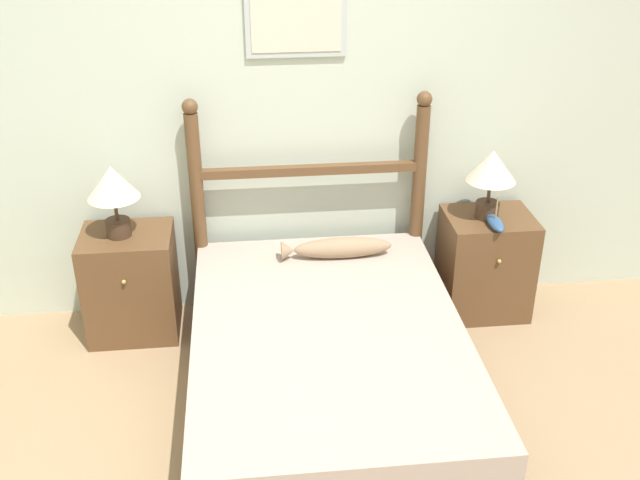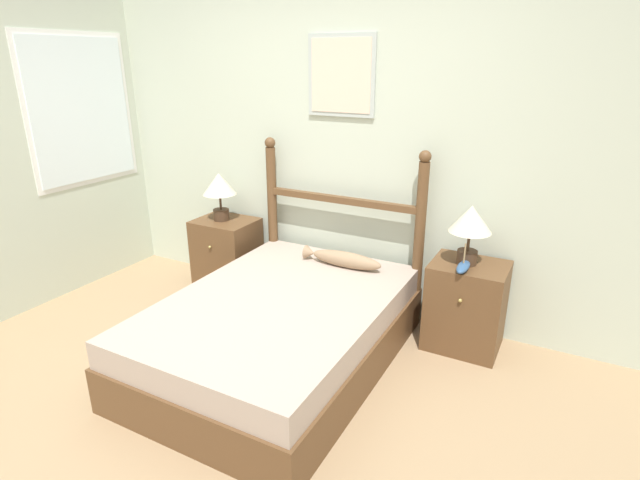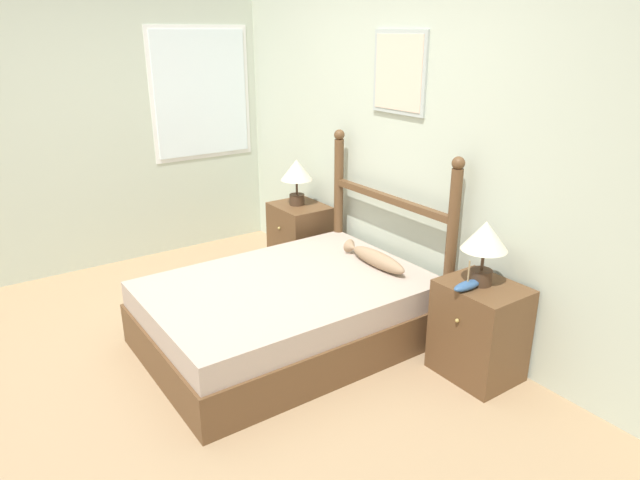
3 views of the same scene
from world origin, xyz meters
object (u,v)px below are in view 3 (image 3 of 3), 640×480
Objects in this scene: nightstand_right at (479,330)px; table_lamp_right at (485,240)px; table_lamp_left at (297,173)px; nightstand_left at (300,238)px; bed at (287,312)px; model_boat at (467,285)px; fish_pillow at (375,258)px.

table_lamp_right is (-0.03, -0.00, 0.60)m from nightstand_right.
nightstand_right is at bearing 0.22° from table_lamp_left.
table_lamp_right is (2.03, -0.00, 0.60)m from nightstand_left.
bed is 1.29m from nightstand_left.
bed is 8.63× the size of model_boat.
nightstand_right is at bearing 0.00° from nightstand_left.
model_boat is at bearing -3.66° from nightstand_left.
table_lamp_left reaches higher than model_boat.
table_lamp_right is at bearing 93.47° from model_boat.
model_boat reaches higher than fish_pillow.
table_lamp_left is 1.84× the size of model_boat.
table_lamp_left is at bearing 175.59° from fish_pillow.
model_boat is at bearing -2.01° from fish_pillow.
bed is 1.47m from table_lamp_left.
bed is 1.44m from table_lamp_right.
bed is 4.70× the size of table_lamp_right.
model_boat is (-0.02, -0.13, 0.34)m from nightstand_right.
table_lamp_left reaches higher than fish_pillow.
nightstand_right is 1.53× the size of table_lamp_left.
table_lamp_left reaches higher than nightstand_left.
table_lamp_left is at bearing -179.78° from nightstand_right.
nightstand_left reaches higher than fish_pillow.
table_lamp_left reaches higher than bed.
bed is 0.75m from fish_pillow.
table_lamp_right is at bearing -0.09° from nightstand_left.
table_lamp_left is (-1.06, 0.77, 0.68)m from bed.
fish_pillow is at bearing -173.66° from nightstand_right.
table_lamp_right is 1.84× the size of model_boat.
table_lamp_left is at bearing -179.86° from table_lamp_right.
bed is 3.06× the size of nightstand_right.
table_lamp_right is at bearing 0.14° from table_lamp_left.
nightstand_right is at bearing 6.90° from table_lamp_right.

